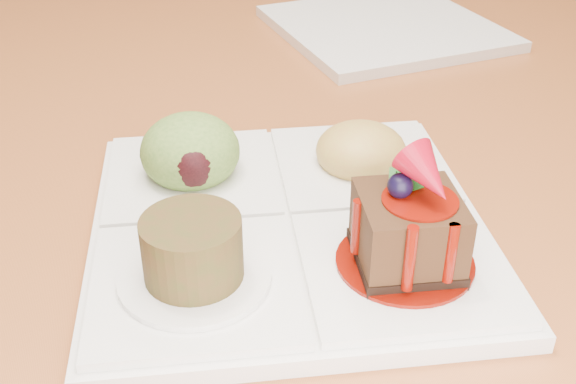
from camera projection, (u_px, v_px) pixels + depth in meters
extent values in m
plane|color=#583719|center=(243.00, 344.00, 1.47)|extent=(6.00, 6.00, 0.00)
cylinder|color=#9A5227|center=(24.00, 48.00, 1.90)|extent=(0.06, 0.06, 0.71)
cylinder|color=#9A5227|center=(346.00, 25.00, 2.05)|extent=(0.06, 0.06, 0.71)
cylinder|color=black|center=(576.00, 187.00, 1.53)|extent=(0.04, 0.04, 0.47)
cylinder|color=black|center=(487.00, 109.00, 1.86)|extent=(0.04, 0.04, 0.47)
cube|color=silver|center=(288.00, 228.00, 0.50)|extent=(0.29, 0.29, 0.01)
cube|color=silver|center=(404.00, 267.00, 0.45)|extent=(0.13, 0.13, 0.01)
cube|color=silver|center=(195.00, 284.00, 0.43)|extent=(0.13, 0.13, 0.01)
cube|color=silver|center=(192.00, 175.00, 0.54)|extent=(0.13, 0.13, 0.01)
cube|color=silver|center=(360.00, 164.00, 0.55)|extent=(0.13, 0.13, 0.01)
cylinder|color=#620B03|center=(405.00, 262.00, 0.44)|extent=(0.09, 0.09, 0.00)
cube|color=black|center=(405.00, 258.00, 0.44)|extent=(0.07, 0.07, 0.01)
cube|color=#3A210F|center=(408.00, 227.00, 0.43)|extent=(0.06, 0.06, 0.04)
cylinder|color=#620B03|center=(412.00, 198.00, 0.42)|extent=(0.04, 0.04, 0.00)
sphere|color=black|center=(400.00, 186.00, 0.42)|extent=(0.02, 0.02, 0.02)
cone|color=maroon|center=(428.00, 176.00, 0.40)|extent=(0.04, 0.05, 0.04)
cube|color=#124611|center=(410.00, 179.00, 0.43)|extent=(0.01, 0.02, 0.01)
cube|color=#124611|center=(397.00, 179.00, 0.43)|extent=(0.01, 0.02, 0.01)
cylinder|color=#620B03|center=(410.00, 259.00, 0.40)|extent=(0.01, 0.01, 0.04)
cylinder|color=#620B03|center=(451.00, 253.00, 0.41)|extent=(0.01, 0.01, 0.04)
cylinder|color=#620B03|center=(357.00, 227.00, 0.43)|extent=(0.01, 0.01, 0.04)
cylinder|color=silver|center=(195.00, 277.00, 0.43)|extent=(0.09, 0.09, 0.00)
cylinder|color=#482914|center=(192.00, 248.00, 0.42)|extent=(0.06, 0.06, 0.04)
cylinder|color=#4C2F10|center=(191.00, 230.00, 0.41)|extent=(0.05, 0.05, 0.00)
ellipsoid|color=olive|center=(190.00, 151.00, 0.53)|extent=(0.07, 0.07, 0.05)
ellipsoid|color=black|center=(193.00, 167.00, 0.51)|extent=(0.04, 0.03, 0.03)
ellipsoid|color=#A7943C|center=(361.00, 151.00, 0.55)|extent=(0.07, 0.07, 0.04)
cube|color=#D7400F|center=(376.00, 140.00, 0.55)|extent=(0.02, 0.02, 0.02)
cube|color=#4B6C17|center=(365.00, 137.00, 0.56)|extent=(0.02, 0.02, 0.02)
cube|color=#D7400F|center=(348.00, 134.00, 0.56)|extent=(0.02, 0.02, 0.02)
cube|color=#4B6C17|center=(340.00, 141.00, 0.55)|extent=(0.02, 0.02, 0.02)
cube|color=#D7400F|center=(349.00, 148.00, 0.54)|extent=(0.02, 0.02, 0.02)
cube|color=#4B6C17|center=(358.00, 152.00, 0.53)|extent=(0.02, 0.02, 0.02)
cube|color=#D7400F|center=(375.00, 154.00, 0.53)|extent=(0.02, 0.02, 0.02)
cube|color=#4B6C17|center=(380.00, 145.00, 0.54)|extent=(0.02, 0.02, 0.02)
cube|color=silver|center=(385.00, 28.00, 0.84)|extent=(0.27, 0.27, 0.01)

